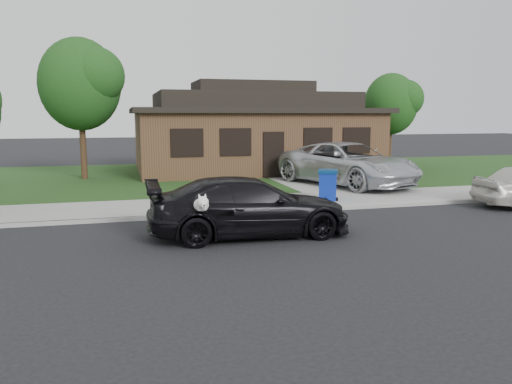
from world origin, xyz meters
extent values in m
plane|color=black|center=(0.00, 0.00, 0.00)|extent=(120.00, 120.00, 0.00)
cube|color=gray|center=(0.00, 5.00, 0.06)|extent=(60.00, 3.00, 0.12)
cube|color=gray|center=(0.00, 3.50, 0.06)|extent=(60.00, 0.12, 0.12)
cube|color=#193814|center=(0.00, 13.00, 0.07)|extent=(60.00, 13.00, 0.13)
cube|color=gray|center=(6.00, 10.00, 0.07)|extent=(4.50, 13.00, 0.14)
imported|color=black|center=(0.27, 0.90, 0.75)|extent=(5.18, 2.20, 1.49)
ellipsoid|color=white|center=(-1.10, -0.04, 1.02)|extent=(0.34, 0.40, 0.30)
sphere|color=white|center=(-1.10, -0.27, 1.12)|extent=(0.26, 0.26, 0.26)
cube|color=white|center=(-1.10, -0.40, 1.08)|extent=(0.09, 0.12, 0.08)
sphere|color=black|center=(-1.10, -0.46, 1.08)|extent=(0.04, 0.04, 0.04)
cone|color=white|center=(-1.17, -0.22, 1.26)|extent=(0.11, 0.11, 0.14)
cone|color=white|center=(-1.04, -0.22, 1.26)|extent=(0.11, 0.11, 0.14)
imported|color=silver|center=(6.32, 7.94, 1.03)|extent=(5.00, 7.02, 1.78)
cube|color=navy|center=(4.02, 4.66, 0.60)|extent=(0.77, 0.77, 0.95)
cube|color=navy|center=(4.02, 4.66, 1.13)|extent=(0.84, 0.84, 0.11)
cylinder|color=black|center=(3.81, 4.37, 0.19)|extent=(0.11, 0.16, 0.15)
cylinder|color=black|center=(4.23, 4.37, 0.19)|extent=(0.11, 0.16, 0.15)
cube|color=#422B1C|center=(4.00, 15.00, 1.63)|extent=(12.00, 8.00, 3.00)
cube|color=black|center=(4.00, 15.00, 3.25)|extent=(12.60, 8.60, 0.25)
cube|color=black|center=(4.00, 15.00, 3.78)|extent=(10.00, 6.50, 0.80)
cube|color=black|center=(4.00, 15.00, 4.48)|extent=(6.00, 3.50, 0.60)
cube|color=black|center=(4.00, 10.97, 1.23)|extent=(1.00, 0.06, 2.10)
cube|color=black|center=(0.00, 10.97, 1.83)|extent=(1.30, 0.05, 1.10)
cube|color=black|center=(2.20, 10.97, 1.83)|extent=(1.30, 0.05, 1.10)
cube|color=black|center=(6.20, 10.97, 1.83)|extent=(1.30, 0.05, 1.10)
cube|color=black|center=(8.20, 10.97, 1.83)|extent=(1.30, 0.05, 1.10)
cylinder|color=#332114|center=(-4.50, 13.00, 1.37)|extent=(0.28, 0.28, 2.48)
ellipsoid|color=#143811|center=(-4.50, 13.00, 4.41)|extent=(3.60, 3.60, 4.14)
sphere|color=#26591E|center=(-3.78, 12.46, 4.77)|extent=(2.52, 2.52, 2.52)
cylinder|color=#332114|center=(12.00, 14.50, 1.14)|extent=(0.28, 0.28, 2.03)
ellipsoid|color=#143811|center=(12.00, 14.50, 3.65)|extent=(3.00, 3.00, 3.45)
sphere|color=#26591E|center=(12.60, 14.05, 3.95)|extent=(2.10, 2.10, 2.10)
camera|label=1|loc=(-2.80, -11.13, 3.05)|focal=35.00mm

